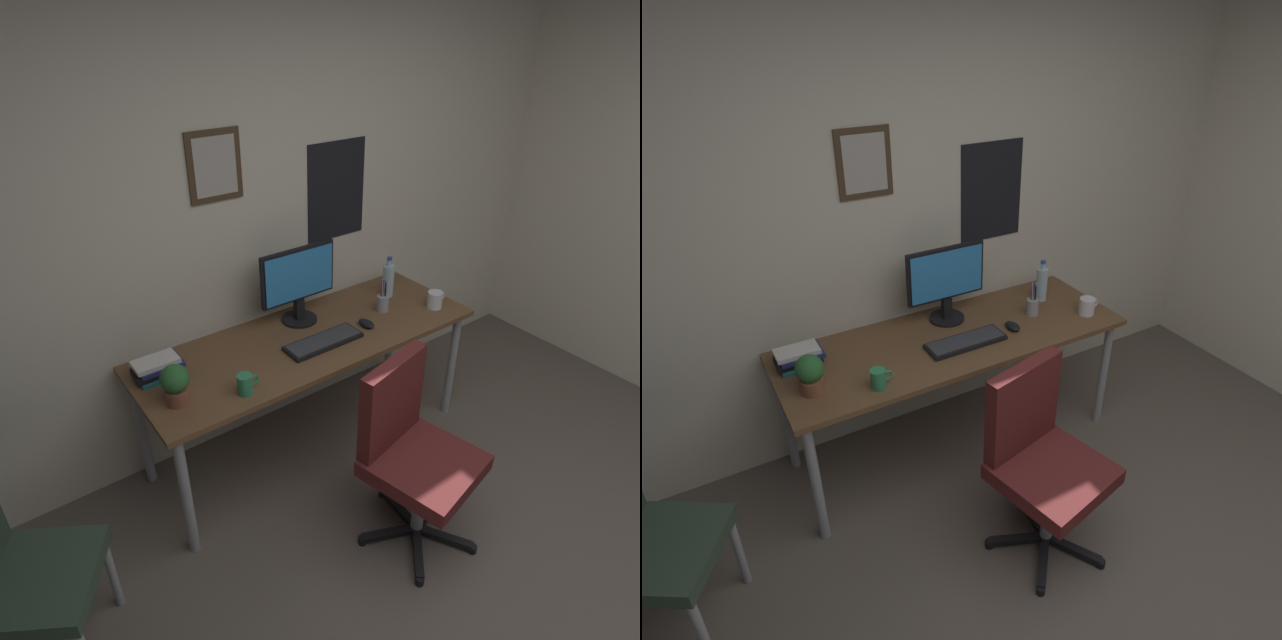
% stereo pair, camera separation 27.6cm
% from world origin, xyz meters
% --- Properties ---
extents(wall_back, '(4.40, 0.10, 2.60)m').
position_xyz_m(wall_back, '(-0.00, 2.15, 1.30)').
color(wall_back, beige).
rests_on(wall_back, ground_plane).
extents(desk, '(1.89, 0.68, 0.75)m').
position_xyz_m(desk, '(-0.06, 1.73, 0.68)').
color(desk, brown).
rests_on(desk, ground_plane).
extents(office_chair, '(0.58, 0.58, 0.95)m').
position_xyz_m(office_chair, '(-0.03, 0.96, 0.53)').
color(office_chair, '#591E1E').
rests_on(office_chair, ground_plane).
extents(side_chair, '(0.58, 0.58, 0.88)m').
position_xyz_m(side_chair, '(-1.64, 1.37, 0.50)').
color(side_chair, '#334738').
rests_on(side_chair, ground_plane).
extents(monitor, '(0.46, 0.20, 0.43)m').
position_xyz_m(monitor, '(-0.00, 1.91, 0.99)').
color(monitor, black).
rests_on(monitor, desk).
extents(keyboard, '(0.43, 0.15, 0.03)m').
position_xyz_m(keyboard, '(-0.04, 1.63, 0.76)').
color(keyboard, black).
rests_on(keyboard, desk).
extents(computer_mouse, '(0.06, 0.11, 0.04)m').
position_xyz_m(computer_mouse, '(0.26, 1.63, 0.77)').
color(computer_mouse, black).
rests_on(computer_mouse, desk).
extents(water_bottle, '(0.07, 0.07, 0.25)m').
position_xyz_m(water_bottle, '(0.61, 1.84, 0.86)').
color(water_bottle, silver).
rests_on(water_bottle, desk).
extents(coffee_mug_near, '(0.13, 0.09, 0.10)m').
position_xyz_m(coffee_mug_near, '(0.73, 1.57, 0.80)').
color(coffee_mug_near, white).
rests_on(coffee_mug_near, desk).
extents(coffee_mug_far, '(0.11, 0.07, 0.10)m').
position_xyz_m(coffee_mug_far, '(-0.58, 1.50, 0.80)').
color(coffee_mug_far, '#2D8C59').
rests_on(coffee_mug_far, desk).
extents(potted_plant, '(0.13, 0.13, 0.19)m').
position_xyz_m(potted_plant, '(-0.86, 1.62, 0.85)').
color(potted_plant, brown).
rests_on(potted_plant, desk).
extents(pen_cup, '(0.07, 0.07, 0.20)m').
position_xyz_m(pen_cup, '(0.45, 1.71, 0.80)').
color(pen_cup, '#9EA0A5').
rests_on(pen_cup, desk).
extents(book_stack_left, '(0.23, 0.16, 0.09)m').
position_xyz_m(book_stack_left, '(-0.85, 1.87, 0.80)').
color(book_stack_left, '#26727A').
rests_on(book_stack_left, desk).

